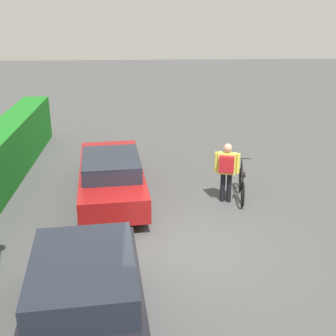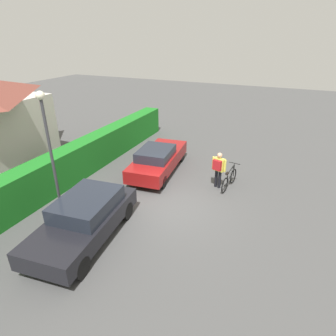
% 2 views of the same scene
% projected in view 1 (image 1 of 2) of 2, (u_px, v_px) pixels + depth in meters
% --- Properties ---
extents(ground_plane, '(60.00, 60.00, 0.00)m').
position_uv_depth(ground_plane, '(182.00, 243.00, 9.73)').
color(ground_plane, '#444444').
extents(parked_car_near, '(4.40, 2.23, 1.39)m').
position_uv_depth(parked_car_near, '(84.00, 305.00, 6.66)').
color(parked_car_near, black).
rests_on(parked_car_near, ground).
extents(parked_car_far, '(4.55, 2.08, 1.30)m').
position_uv_depth(parked_car_far, '(111.00, 175.00, 11.66)').
color(parked_car_far, maroon).
rests_on(parked_car_far, ground).
extents(bicycle, '(1.66, 0.50, 0.97)m').
position_uv_depth(bicycle, '(242.00, 185.00, 11.78)').
color(bicycle, black).
rests_on(bicycle, ground).
extents(person_rider, '(0.44, 0.63, 1.61)m').
position_uv_depth(person_rider, '(227.00, 168.00, 11.35)').
color(person_rider, black).
rests_on(person_rider, ground).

